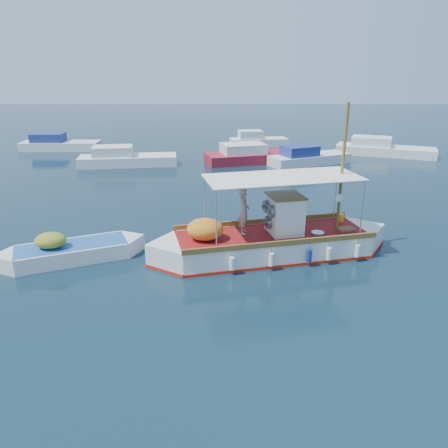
{
  "coord_description": "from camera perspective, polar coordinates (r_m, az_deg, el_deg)",
  "views": [
    {
      "loc": [
        -1.28,
        -17.02,
        7.72
      ],
      "look_at": [
        -1.48,
        0.0,
        1.53
      ],
      "focal_mm": 35.0,
      "sensor_mm": 36.0,
      "label": 1
    }
  ],
  "objects": [
    {
      "name": "bg_boat_far_w",
      "position": [
        45.95,
        -20.86,
        9.64
      ],
      "size": [
        7.45,
        2.44,
        1.8
      ],
      "rotation": [
        0.0,
        0.0,
        0.02
      ],
      "color": "silver",
      "rests_on": "ground"
    },
    {
      "name": "bg_boat_e",
      "position": [
        43.02,
        19.96,
        9.12
      ],
      "size": [
        8.95,
        5.48,
        1.8
      ],
      "rotation": [
        0.0,
        0.0,
        -0.36
      ],
      "color": "silver",
      "rests_on": "ground"
    },
    {
      "name": "bg_boat_nw",
      "position": [
        37.01,
        -12.82,
        8.22
      ],
      "size": [
        8.12,
        3.55,
        1.8
      ],
      "rotation": [
        0.0,
        0.0,
        0.15
      ],
      "color": "silver",
      "rests_on": "ground"
    },
    {
      "name": "bg_boat_ne",
      "position": [
        37.15,
        10.84,
        8.4
      ],
      "size": [
        7.17,
        4.91,
        1.8
      ],
      "rotation": [
        0.0,
        0.0,
        0.44
      ],
      "color": "silver",
      "rests_on": "ground"
    },
    {
      "name": "ground",
      "position": [
        18.73,
        4.55,
        -4.43
      ],
      "size": [
        160.0,
        160.0,
        0.0
      ],
      "primitive_type": "plane",
      "color": "black",
      "rests_on": "ground"
    },
    {
      "name": "fishing_caique",
      "position": [
        18.87,
        6.05,
        -2.37
      ],
      "size": [
        10.45,
        4.71,
        6.57
      ],
      "rotation": [
        0.0,
        0.0,
        0.24
      ],
      "color": "white",
      "rests_on": "ground"
    },
    {
      "name": "bg_boat_n",
      "position": [
        37.59,
        4.02,
        8.84
      ],
      "size": [
        9.23,
        5.16,
        1.8
      ],
      "rotation": [
        0.0,
        0.0,
        0.29
      ],
      "color": "maroon",
      "rests_on": "ground"
    },
    {
      "name": "dinghy",
      "position": [
        19.47,
        -19.39,
        -3.57
      ],
      "size": [
        5.67,
        3.38,
        1.51
      ],
      "rotation": [
        0.0,
        0.0,
        0.41
      ],
      "color": "white",
      "rests_on": "ground"
    },
    {
      "name": "bg_boat_far_n",
      "position": [
        45.15,
        4.29,
        10.71
      ],
      "size": [
        5.96,
        2.88,
        1.8
      ],
      "rotation": [
        0.0,
        0.0,
        0.16
      ],
      "color": "silver",
      "rests_on": "ground"
    }
  ]
}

